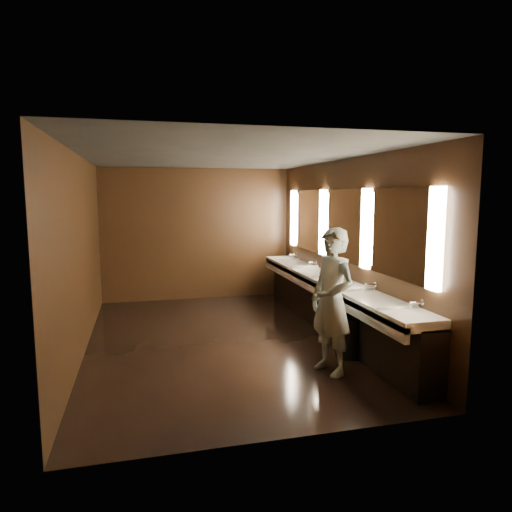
{
  "coord_description": "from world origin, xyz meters",
  "views": [
    {
      "loc": [
        -1.17,
        -6.75,
        2.23
      ],
      "look_at": [
        0.54,
        0.0,
        1.3
      ],
      "focal_mm": 32.0,
      "sensor_mm": 36.0,
      "label": 1
    }
  ],
  "objects": [
    {
      "name": "wall_front",
      "position": [
        0.0,
        -3.0,
        1.4
      ],
      "size": [
        4.0,
        0.02,
        2.8
      ],
      "primitive_type": "cube",
      "color": "black",
      "rests_on": "floor"
    },
    {
      "name": "floor",
      "position": [
        0.0,
        0.0,
        0.0
      ],
      "size": [
        6.0,
        6.0,
        0.0
      ],
      "primitive_type": "plane",
      "color": "black",
      "rests_on": "ground"
    },
    {
      "name": "mirror_band",
      "position": [
        1.98,
        -0.0,
        1.75
      ],
      "size": [
        0.06,
        5.03,
        1.15
      ],
      "color": "#FAE4C0",
      "rests_on": "wall_right"
    },
    {
      "name": "wall_back",
      "position": [
        0.0,
        3.0,
        1.4
      ],
      "size": [
        4.0,
        0.02,
        2.8
      ],
      "primitive_type": "cube",
      "color": "black",
      "rests_on": "floor"
    },
    {
      "name": "ceiling",
      "position": [
        0.0,
        0.0,
        2.8
      ],
      "size": [
        4.0,
        6.0,
        0.02
      ],
      "primitive_type": "cube",
      "color": "#2D2D2B",
      "rests_on": "wall_back"
    },
    {
      "name": "person",
      "position": [
        1.11,
        -1.6,
        0.92
      ],
      "size": [
        0.63,
        0.78,
        1.84
      ],
      "primitive_type": "imported",
      "rotation": [
        0.0,
        0.0,
        -1.24
      ],
      "color": "#97CBE1",
      "rests_on": "floor"
    },
    {
      "name": "wall_left",
      "position": [
        -2.0,
        0.0,
        1.4
      ],
      "size": [
        0.02,
        6.0,
        2.8
      ],
      "primitive_type": "cube",
      "color": "black",
      "rests_on": "floor"
    },
    {
      "name": "sink_counter",
      "position": [
        1.79,
        0.0,
        0.5
      ],
      "size": [
        0.55,
        5.4,
        1.01
      ],
      "color": "black",
      "rests_on": "floor"
    },
    {
      "name": "trash_bin",
      "position": [
        1.58,
        -1.15,
        0.29
      ],
      "size": [
        0.48,
        0.48,
        0.57
      ],
      "primitive_type": "cylinder",
      "rotation": [
        0.0,
        0.0,
        -0.39
      ],
      "color": "black",
      "rests_on": "floor"
    },
    {
      "name": "wall_right",
      "position": [
        2.0,
        0.0,
        1.4
      ],
      "size": [
        0.02,
        6.0,
        2.8
      ],
      "primitive_type": "cube",
      "color": "black",
      "rests_on": "floor"
    }
  ]
}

